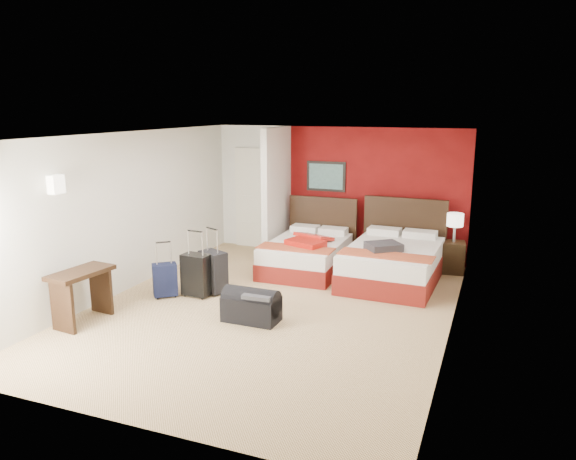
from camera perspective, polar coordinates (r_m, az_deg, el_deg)
The scene contains 17 objects.
ground at distance 8.11m, azimuth -1.67°, elevation -8.12°, with size 6.50×6.50×0.00m, color tan.
room_walls at distance 9.60m, azimuth -6.14°, elevation 2.90°, with size 5.02×6.52×2.50m.
red_accent_panel at distance 10.57m, azimuth 8.94°, elevation 3.69°, with size 3.50×0.04×2.50m, color maroon.
partition_wall at distance 10.50m, azimuth -1.18°, elevation 3.79°, with size 0.12×1.20×2.50m, color silver.
entry_door at distance 11.37m, azimuth -3.54°, elevation 3.31°, with size 0.82×0.06×2.05m, color silver.
bed_left at distance 9.80m, azimuth 1.89°, elevation -2.74°, with size 1.27×1.81×0.54m, color white.
bed_right at distance 9.33m, azimuth 10.77°, elevation -3.53°, with size 1.44×2.05×0.62m, color white.
red_suitcase_open at distance 9.59m, azimuth 2.27°, elevation -1.07°, with size 0.62×0.86×0.11m, color red.
jacket_bundle at distance 8.96m, azimuth 9.88°, elevation -1.71°, with size 0.52×0.42×0.12m, color #333338.
nightstand at distance 10.13m, azimuth 16.69°, elevation -2.72°, with size 0.40×0.40×0.56m, color black.
table_lamp at distance 10.01m, azimuth 16.89°, elevation 0.22°, with size 0.28×0.28×0.51m, color silver.
suitcase_black at distance 8.62m, azimuth -9.45°, elevation -4.76°, with size 0.43×0.27×0.64m, color black.
suitcase_charcoal at distance 8.75m, azimuth -7.75°, elevation -4.45°, with size 0.43×0.27×0.64m, color black.
suitcase_navy at distance 8.70m, azimuth -12.63°, elevation -5.22°, with size 0.36×0.22×0.50m, color black.
duffel_bag at distance 7.61m, azimuth -3.82°, elevation -8.03°, with size 0.76×0.41×0.39m, color black.
jacket_draped at distance 7.43m, azimuth -2.96°, elevation -6.74°, with size 0.40×0.34×0.05m, color #3B3C41.
desk at distance 8.01m, azimuth -20.53°, elevation -6.46°, with size 0.44×0.88×0.73m, color black.
Camera 1 is at (2.97, -6.97, 2.90)m, focal length 34.30 mm.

